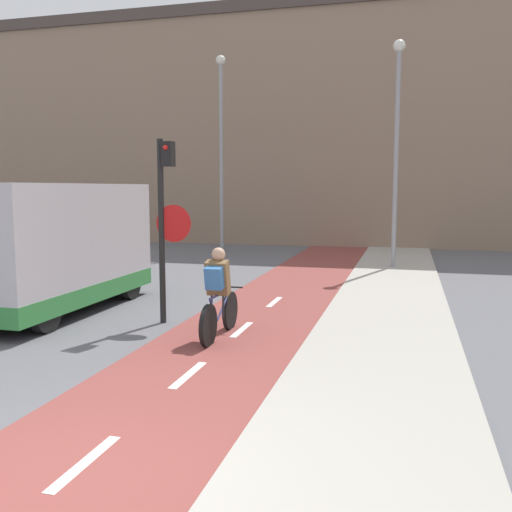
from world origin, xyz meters
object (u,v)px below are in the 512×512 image
object	(u,v)px
street_lamp_far	(221,135)
street_lamp_sidewalk	(397,131)
cyclist_near	(218,296)
traffic_light_pole	(165,211)
van	(49,249)

from	to	relation	value
street_lamp_far	street_lamp_sidewalk	distance (m)	6.97
street_lamp_sidewalk	cyclist_near	distance (m)	10.21
traffic_light_pole	street_lamp_far	xyz separation A→B (m)	(-2.62, 11.09, 2.37)
street_lamp_sidewalk	cyclist_near	bearing A→B (deg)	-105.39
street_lamp_far	traffic_light_pole	bearing A→B (deg)	-76.73
traffic_light_pole	cyclist_near	world-z (taller)	traffic_light_pole
street_lamp_far	street_lamp_sidewalk	xyz separation A→B (m)	(6.44, -2.64, -0.26)
street_lamp_far	van	bearing A→B (deg)	-90.28
traffic_light_pole	cyclist_near	xyz separation A→B (m)	(1.27, -0.81, -1.34)
traffic_light_pole	street_lamp_far	world-z (taller)	street_lamp_far
traffic_light_pole	van	size ratio (longest dim) A/B	0.70
street_lamp_sidewalk	van	xyz separation A→B (m)	(-6.49, -8.12, -2.92)
cyclist_near	van	bearing A→B (deg)	163.81
traffic_light_pole	van	world-z (taller)	traffic_light_pole
traffic_light_pole	street_lamp_sidewalk	size ratio (longest dim) A/B	0.49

